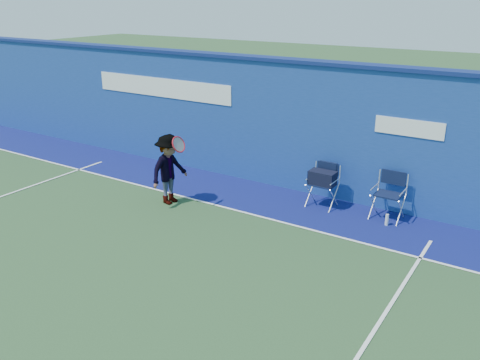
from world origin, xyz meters
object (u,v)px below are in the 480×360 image
Objects in this scene: tennis_player at (169,169)px; directors_chair_left at (322,189)px; directors_chair_right at (387,205)px; water_bottle at (387,220)px.

directors_chair_left is at bearing 29.27° from tennis_player.
water_bottle is (0.12, -0.35, -0.19)m from directors_chair_right.
water_bottle is (1.54, -0.21, -0.29)m from directors_chair_left.
tennis_player is (-2.96, -1.66, 0.39)m from directors_chair_left.
water_bottle is 0.15× the size of tennis_player.
tennis_player reaches higher than directors_chair_right.
directors_chair_right is at bearing 22.25° from tennis_player.
directors_chair_right reaches higher than directors_chair_left.
water_bottle is at bearing 17.82° from tennis_player.
directors_chair_left is 3.96× the size of water_bottle.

